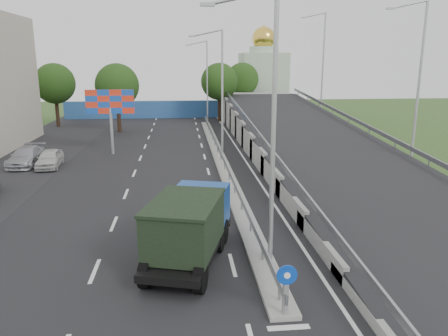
{
  "coord_description": "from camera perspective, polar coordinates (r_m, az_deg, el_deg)",
  "views": [
    {
      "loc": [
        -3.07,
        -9.65,
        7.85
      ],
      "look_at": [
        -0.83,
        13.15,
        2.2
      ],
      "focal_mm": 35.0,
      "sensor_mm": 36.0,
      "label": 1
    }
  ],
  "objects": [
    {
      "name": "road_surface",
      "position": [
        30.67,
        -5.31,
        -1.04
      ],
      "size": [
        26.0,
        90.0,
        0.04
      ],
      "primitive_type": "cube",
      "color": "black",
      "rests_on": "ground"
    },
    {
      "name": "median",
      "position": [
        34.67,
        -0.4,
        0.93
      ],
      "size": [
        1.0,
        44.0,
        0.2
      ],
      "primitive_type": "cube",
      "color": "gray",
      "rests_on": "ground"
    },
    {
      "name": "overpass_ramp",
      "position": [
        35.8,
        11.66,
        3.75
      ],
      "size": [
        10.0,
        50.0,
        3.5
      ],
      "color": "gray",
      "rests_on": "ground"
    },
    {
      "name": "median_guardrail",
      "position": [
        34.53,
        -0.4,
        1.98
      ],
      "size": [
        0.09,
        44.0,
        0.71
      ],
      "color": "gray",
      "rests_on": "median"
    },
    {
      "name": "sign_bollard",
      "position": [
        13.99,
        8.09,
        -15.45
      ],
      "size": [
        0.64,
        0.23,
        1.67
      ],
      "color": "black",
      "rests_on": "median"
    },
    {
      "name": "lamp_post_near",
      "position": [
        16.1,
        5.86,
        6.5
      ],
      "size": [
        2.74,
        0.18,
        10.08
      ],
      "color": "#B2B5B7",
      "rests_on": "median"
    },
    {
      "name": "lamp_post_mid",
      "position": [
        35.85,
        -0.54,
        10.58
      ],
      "size": [
        2.74,
        0.18,
        10.08
      ],
      "color": "#B2B5B7",
      "rests_on": "median"
    },
    {
      "name": "lamp_post_far",
      "position": [
        55.78,
        -2.41,
        11.74
      ],
      "size": [
        2.74,
        0.18,
        10.08
      ],
      "color": "#B2B5B7",
      "rests_on": "median"
    },
    {
      "name": "blue_wall",
      "position": [
        62.02,
        -6.51,
        7.6
      ],
      "size": [
        30.0,
        0.5,
        2.4
      ],
      "primitive_type": "cube",
      "color": "#2B539E",
      "rests_on": "ground"
    },
    {
      "name": "church",
      "position": [
        70.92,
        5.1,
        11.74
      ],
      "size": [
        7.0,
        7.0,
        13.8
      ],
      "color": "#B2CCAD",
      "rests_on": "ground"
    },
    {
      "name": "billboard",
      "position": [
        38.29,
        -14.65,
        7.91
      ],
      "size": [
        4.0,
        0.24,
        5.5
      ],
      "color": "#B2B5B7",
      "rests_on": "ground"
    },
    {
      "name": "tree_left_mid",
      "position": [
        50.2,
        -13.79,
        10.41
      ],
      "size": [
        4.8,
        4.8,
        7.6
      ],
      "color": "black",
      "rests_on": "ground"
    },
    {
      "name": "tree_median_far",
      "position": [
        57.94,
        -0.61,
        11.2
      ],
      "size": [
        4.8,
        4.8,
        7.6
      ],
      "color": "black",
      "rests_on": "ground"
    },
    {
      "name": "tree_left_far",
      "position": [
        56.72,
        -21.24,
        10.23
      ],
      "size": [
        4.8,
        4.8,
        7.6
      ],
      "color": "black",
      "rests_on": "ground"
    },
    {
      "name": "tree_ramp_far",
      "position": [
        65.34,
        2.4,
        11.49
      ],
      "size": [
        4.8,
        4.8,
        7.6
      ],
      "color": "black",
      "rests_on": "ground"
    },
    {
      "name": "dump_truck",
      "position": [
        17.54,
        -4.45,
        -7.31
      ],
      "size": [
        3.88,
        6.64,
        2.76
      ],
      "rotation": [
        0.0,
        0.0,
        -0.28
      ],
      "color": "black",
      "rests_on": "ground"
    },
    {
      "name": "parked_car_d",
      "position": [
        36.78,
        -24.43,
        1.39
      ],
      "size": [
        1.97,
        4.84,
        1.4
      ],
      "primitive_type": "imported",
      "rotation": [
        0.0,
        0.0,
        0.0
      ],
      "color": "#A3A3AC",
      "rests_on": "ground"
    },
    {
      "name": "parked_car_e",
      "position": [
        35.39,
        -21.82,
        1.16
      ],
      "size": [
        1.88,
        4.1,
        1.36
      ],
      "primitive_type": "imported",
      "rotation": [
        0.0,
        0.0,
        0.07
      ],
      "color": "beige",
      "rests_on": "ground"
    }
  ]
}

